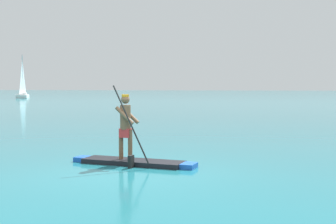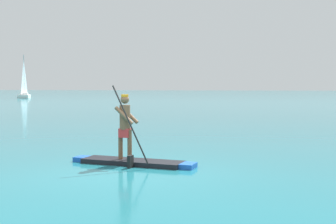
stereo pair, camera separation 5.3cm
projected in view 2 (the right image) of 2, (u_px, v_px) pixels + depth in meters
ground at (127, 172)px, 9.73m from camera, size 440.00×440.00×0.00m
paddleboarder_mid_center at (131, 151)px, 10.72m from camera, size 3.21×1.05×1.96m
sailboat_left_horizon at (24, 92)px, 74.64m from camera, size 4.22×6.22×7.35m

